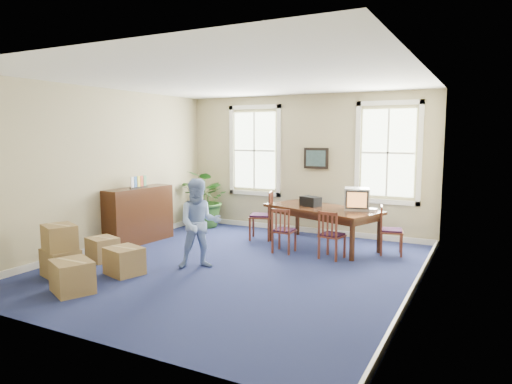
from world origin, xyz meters
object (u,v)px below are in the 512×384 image
at_px(chair_near_left, 284,230).
at_px(man, 199,224).
at_px(conference_table, 322,227).
at_px(credenza, 139,213).
at_px(cardboard_boxes, 75,249).
at_px(crt_tv, 357,199).
at_px(potted_plant, 207,199).

distance_m(chair_near_left, man, 1.86).
distance_m(conference_table, credenza, 3.86).
height_order(credenza, cardboard_boxes, credenza).
height_order(crt_tv, potted_plant, potted_plant).
xyz_separation_m(crt_tv, credenza, (-4.26, -1.53, -0.39)).
relative_size(credenza, cardboard_boxes, 1.03).
bearing_deg(conference_table, chair_near_left, -100.18).
bearing_deg(conference_table, crt_tv, 25.18).
bearing_deg(chair_near_left, conference_table, -122.22).
bearing_deg(conference_table, credenza, -136.71).
height_order(conference_table, chair_near_left, chair_near_left).
distance_m(chair_near_left, potted_plant, 3.03).
bearing_deg(cardboard_boxes, man, 41.55).
bearing_deg(credenza, potted_plant, 84.28).
bearing_deg(crt_tv, cardboard_boxes, -148.25).
relative_size(conference_table, credenza, 1.48).
xyz_separation_m(conference_table, man, (-1.36, -2.42, 0.37)).
distance_m(chair_near_left, credenza, 3.15).
relative_size(conference_table, man, 1.53).
relative_size(chair_near_left, cardboard_boxes, 0.57).
relative_size(credenza, potted_plant, 1.14).
height_order(conference_table, credenza, credenza).
relative_size(chair_near_left, credenza, 0.55).
bearing_deg(credenza, chair_near_left, 17.13).
xyz_separation_m(crt_tv, cardboard_boxes, (-3.56, -3.81, -0.58)).
bearing_deg(potted_plant, crt_tv, -7.48).
relative_size(crt_tv, man, 0.33).
xyz_separation_m(man, potted_plant, (-1.82, 2.98, -0.06)).
relative_size(potted_plant, cardboard_boxes, 0.91).
height_order(chair_near_left, credenza, credenza).
xyz_separation_m(crt_tv, man, (-2.06, -2.48, -0.25)).
bearing_deg(man, cardboard_boxes, -176.92).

